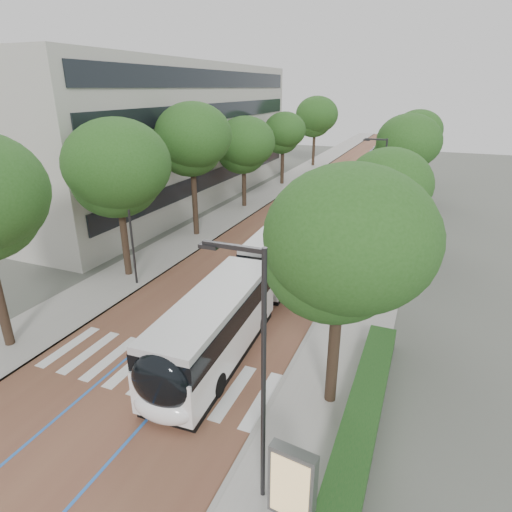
{
  "coord_description": "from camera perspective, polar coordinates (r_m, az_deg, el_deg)",
  "views": [
    {
      "loc": [
        10.2,
        -11.79,
        11.63
      ],
      "look_at": [
        1.31,
        9.81,
        2.4
      ],
      "focal_mm": 30.0,
      "sensor_mm": 36.0,
      "label": 1
    }
  ],
  "objects": [
    {
      "name": "bus_queued_0",
      "position": [
        37.1,
        8.87,
        5.66
      ],
      "size": [
        3.07,
        12.5,
        3.2
      ],
      "rotation": [
        0.0,
        0.0,
        0.05
      ],
      "color": "white",
      "rests_on": "ground"
    },
    {
      "name": "trees_right",
      "position": [
        34.0,
        18.25,
        11.53
      ],
      "size": [
        5.86,
        47.72,
        9.06
      ],
      "color": "black",
      "rests_on": "ground"
    },
    {
      "name": "zebra_crossing",
      "position": [
        19.96,
        -13.11,
        -14.65
      ],
      "size": [
        10.55,
        3.6,
        0.01
      ],
      "color": "silver",
      "rests_on": "ground"
    },
    {
      "name": "bus_queued_2",
      "position": [
        61.39,
        15.55,
        11.42
      ],
      "size": [
        3.27,
        12.53,
        3.2
      ],
      "rotation": [
        0.0,
        0.0,
        -0.06
      ],
      "color": "white",
      "rests_on": "ground"
    },
    {
      "name": "office_building",
      "position": [
        49.85,
        -14.84,
        15.56
      ],
      "size": [
        18.11,
        40.0,
        14.0
      ],
      "color": "beige",
      "rests_on": "ground"
    },
    {
      "name": "sidewalk_right",
      "position": [
        53.14,
        19.08,
        7.81
      ],
      "size": [
        4.0,
        140.0,
        0.12
      ],
      "primitive_type": "cube",
      "color": "#9A9692",
      "rests_on": "ground"
    },
    {
      "name": "lead_bus",
      "position": [
        22.55,
        -1.37,
        -4.77
      ],
      "size": [
        3.36,
        18.49,
        3.2
      ],
      "rotation": [
        0.0,
        0.0,
        0.05
      ],
      "color": "black",
      "rests_on": "ground"
    },
    {
      "name": "trees_left",
      "position": [
        40.87,
        -3.59,
        14.78
      ],
      "size": [
        6.41,
        61.18,
        10.1
      ],
      "color": "black",
      "rests_on": "ground"
    },
    {
      "name": "kerb_left",
      "position": [
        55.37,
        5.35,
        9.41
      ],
      "size": [
        0.2,
        140.0,
        0.14
      ],
      "primitive_type": "cube",
      "color": "gray",
      "rests_on": "ground"
    },
    {
      "name": "bus_queued_1",
      "position": [
        48.74,
        12.28,
        9.23
      ],
      "size": [
        3.07,
        12.5,
        3.2
      ],
      "rotation": [
        0.0,
        0.0,
        0.05
      ],
      "color": "white",
      "rests_on": "ground"
    },
    {
      "name": "lane_line_left",
      "position": [
        54.37,
        9.43,
        8.95
      ],
      "size": [
        0.12,
        126.0,
        0.01
      ],
      "primitive_type": "cube",
      "color": "blue",
      "rests_on": "road"
    },
    {
      "name": "ground",
      "position": [
        19.45,
        -15.34,
        -16.06
      ],
      "size": [
        160.0,
        160.0,
        0.0
      ],
      "primitive_type": "plane",
      "color": "#51544C",
      "rests_on": "ground"
    },
    {
      "name": "hedge",
      "position": [
        16.24,
        13.35,
        -22.33
      ],
      "size": [
        1.2,
        14.0,
        0.8
      ],
      "primitive_type": "cube",
      "color": "#164217",
      "rests_on": "sidewalk_right"
    },
    {
      "name": "bus_queued_3",
      "position": [
        74.94,
        16.97,
        12.99
      ],
      "size": [
        3.01,
        12.49,
        3.2
      ],
      "rotation": [
        0.0,
        0.0,
        -0.04
      ],
      "color": "white",
      "rests_on": "ground"
    },
    {
      "name": "kerb_right",
      "position": [
        53.27,
        17.04,
        8.08
      ],
      "size": [
        0.2,
        140.0,
        0.14
      ],
      "primitive_type": "cube",
      "color": "gray",
      "rests_on": "ground"
    },
    {
      "name": "streetlight_near",
      "position": [
        11.68,
        0.17,
        -14.09
      ],
      "size": [
        1.82,
        0.2,
        8.0
      ],
      "color": "#29292B",
      "rests_on": "sidewalk_right"
    },
    {
      "name": "lamp_post_left",
      "position": [
        26.72,
        -16.45,
        4.34
      ],
      "size": [
        0.14,
        0.14,
        8.0
      ],
      "primitive_type": "cylinder",
      "color": "#29292B",
      "rests_on": "sidewalk_left"
    },
    {
      "name": "sidewalk_left",
      "position": [
        55.94,
        3.47,
        9.59
      ],
      "size": [
        4.0,
        140.0,
        0.12
      ],
      "primitive_type": "cube",
      "color": "#9A9692",
      "rests_on": "ground"
    },
    {
      "name": "lane_line_right",
      "position": [
        53.77,
        12.77,
        8.57
      ],
      "size": [
        0.12,
        126.0,
        0.01
      ],
      "primitive_type": "cube",
      "color": "blue",
      "rests_on": "road"
    },
    {
      "name": "road",
      "position": [
        54.05,
        11.09,
        8.75
      ],
      "size": [
        11.0,
        140.0,
        0.02
      ],
      "primitive_type": "cube",
      "color": "brown",
      "rests_on": "ground"
    },
    {
      "name": "streetlight_far",
      "position": [
        34.66,
        16.21,
        9.39
      ],
      "size": [
        1.82,
        0.2,
        8.0
      ],
      "color": "#29292B",
      "rests_on": "sidewalk_right"
    },
    {
      "name": "ad_panel",
      "position": [
        13.18,
        4.83,
        -28.41
      ],
      "size": [
        1.35,
        0.57,
        2.73
      ],
      "rotation": [
        0.0,
        0.0,
        -0.12
      ],
      "color": "#59595B",
      "rests_on": "sidewalk_right"
    }
  ]
}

